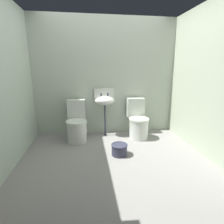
% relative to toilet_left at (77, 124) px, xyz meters
% --- Properties ---
extents(ground_plane, '(3.35, 2.91, 0.08)m').
position_rel_toilet_left_xyz_m(ground_plane, '(0.62, -0.90, -0.36)').
color(ground_plane, gray).
extents(wall_back, '(3.35, 0.10, 2.41)m').
position_rel_toilet_left_xyz_m(wall_back, '(0.62, 0.40, 0.88)').
color(wall_back, '#B1BDAA').
rests_on(wall_back, ground).
extents(wall_left, '(0.10, 2.71, 2.41)m').
position_rel_toilet_left_xyz_m(wall_left, '(-0.91, -0.80, 0.88)').
color(wall_left, '#ACBDAA').
rests_on(wall_left, ground).
extents(wall_right, '(0.10, 2.71, 2.41)m').
position_rel_toilet_left_xyz_m(wall_right, '(2.14, -0.80, 0.88)').
color(wall_right, '#B1BDA3').
rests_on(wall_right, ground).
extents(toilet_left, '(0.41, 0.60, 0.78)m').
position_rel_toilet_left_xyz_m(toilet_left, '(0.00, 0.00, 0.00)').
color(toilet_left, silver).
rests_on(toilet_left, ground).
extents(toilet_right, '(0.40, 0.59, 0.78)m').
position_rel_toilet_left_xyz_m(toilet_right, '(1.24, -0.00, 0.00)').
color(toilet_right, silver).
rests_on(toilet_right, ground).
extents(sink, '(0.42, 0.35, 0.99)m').
position_rel_toilet_left_xyz_m(sink, '(0.58, 0.19, 0.43)').
color(sink, '#323446').
rests_on(sink, ground).
extents(bucket, '(0.27, 0.27, 0.19)m').
position_rel_toilet_left_xyz_m(bucket, '(0.72, -0.74, -0.22)').
color(bucket, '#323446').
rests_on(bucket, ground).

